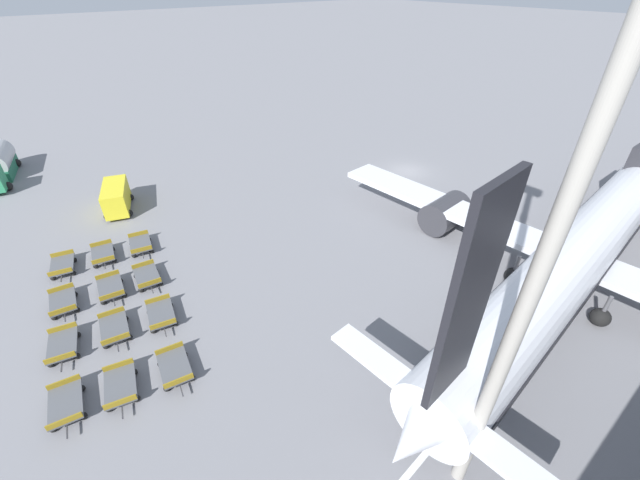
{
  "coord_description": "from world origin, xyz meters",
  "views": [
    {
      "loc": [
        25.05,
        -32.47,
        18.05
      ],
      "look_at": [
        7.65,
        -18.49,
        2.8
      ],
      "focal_mm": 22.0,
      "sensor_mm": 36.0,
      "label": 1
    }
  ],
  "objects_px": {
    "baggage_dolly_row_mid_a_col_a": "(103,254)",
    "baggage_dolly_row_mid_a_col_b": "(111,288)",
    "baggage_dolly_row_mid_b_col_c": "(161,314)",
    "airplane": "(584,246)",
    "baggage_dolly_row_mid_b_col_d": "(175,367)",
    "baggage_dolly_row_near_col_d": "(66,404)",
    "baggage_dolly_row_near_col_a": "(62,266)",
    "apron_light_mast": "(581,171)",
    "baggage_dolly_row_mid_a_col_c": "(115,329)",
    "service_van": "(116,197)",
    "baggage_dolly_row_mid_b_col_a": "(141,244)",
    "baggage_dolly_row_mid_a_col_d": "(121,386)",
    "baggage_dolly_row_near_col_c": "(63,346)",
    "baggage_dolly_row_near_col_b": "(63,302)",
    "baggage_dolly_row_mid_b_col_b": "(147,277)"
  },
  "relations": [
    {
      "from": "baggage_dolly_row_near_col_a",
      "to": "baggage_dolly_row_near_col_b",
      "type": "relative_size",
      "value": 1.01
    },
    {
      "from": "baggage_dolly_row_near_col_c",
      "to": "apron_light_mast",
      "type": "xyz_separation_m",
      "value": [
        18.19,
        11.93,
        13.82
      ]
    },
    {
      "from": "airplane",
      "to": "apron_light_mast",
      "type": "xyz_separation_m",
      "value": [
        2.83,
        -17.21,
        11.31
      ]
    },
    {
      "from": "baggage_dolly_row_near_col_b",
      "to": "baggage_dolly_row_mid_b_col_a",
      "type": "xyz_separation_m",
      "value": [
        -3.49,
        6.06,
        0.0
      ]
    },
    {
      "from": "baggage_dolly_row_near_col_c",
      "to": "baggage_dolly_row_mid_a_col_d",
      "type": "relative_size",
      "value": 1.0
    },
    {
      "from": "baggage_dolly_row_near_col_a",
      "to": "baggage_dolly_row_mid_b_col_c",
      "type": "bearing_deg",
      "value": 22.08
    },
    {
      "from": "baggage_dolly_row_near_col_c",
      "to": "apron_light_mast",
      "type": "relative_size",
      "value": 0.13
    },
    {
      "from": "baggage_dolly_row_near_col_d",
      "to": "baggage_dolly_row_mid_a_col_d",
      "type": "distance_m",
      "value": 2.49
    },
    {
      "from": "airplane",
      "to": "baggage_dolly_row_mid_a_col_b",
      "type": "bearing_deg",
      "value": -126.38
    },
    {
      "from": "baggage_dolly_row_mid_a_col_c",
      "to": "apron_light_mast",
      "type": "relative_size",
      "value": 0.13
    },
    {
      "from": "baggage_dolly_row_near_col_a",
      "to": "baggage_dolly_row_mid_a_col_d",
      "type": "height_order",
      "value": "same"
    },
    {
      "from": "baggage_dolly_row_near_col_a",
      "to": "baggage_dolly_row_near_col_c",
      "type": "relative_size",
      "value": 1.0
    },
    {
      "from": "baggage_dolly_row_mid_a_col_a",
      "to": "baggage_dolly_row_mid_a_col_d",
      "type": "bearing_deg",
      "value": -10.53
    },
    {
      "from": "baggage_dolly_row_near_col_a",
      "to": "baggage_dolly_row_mid_a_col_d",
      "type": "xyz_separation_m",
      "value": [
        13.14,
        0.3,
        0.0
      ]
    },
    {
      "from": "service_van",
      "to": "baggage_dolly_row_mid_a_col_c",
      "type": "xyz_separation_m",
      "value": [
        15.65,
        -4.66,
        -0.81
      ]
    },
    {
      "from": "baggage_dolly_row_near_col_a",
      "to": "baggage_dolly_row_near_col_d",
      "type": "xyz_separation_m",
      "value": [
        12.52,
        -2.11,
        0.0
      ]
    },
    {
      "from": "baggage_dolly_row_near_col_a",
      "to": "baggage_dolly_row_mid_a_col_a",
      "type": "xyz_separation_m",
      "value": [
        0.39,
        2.67,
        0.0
      ]
    },
    {
      "from": "baggage_dolly_row_mid_b_col_c",
      "to": "airplane",
      "type": "bearing_deg",
      "value": 59.09
    },
    {
      "from": "service_van",
      "to": "baggage_dolly_row_mid_a_col_c",
      "type": "bearing_deg",
      "value": -16.6
    },
    {
      "from": "baggage_dolly_row_mid_a_col_b",
      "to": "baggage_dolly_row_mid_b_col_d",
      "type": "height_order",
      "value": "same"
    },
    {
      "from": "baggage_dolly_row_near_col_d",
      "to": "baggage_dolly_row_mid_b_col_d",
      "type": "relative_size",
      "value": 1.0
    },
    {
      "from": "baggage_dolly_row_near_col_c",
      "to": "baggage_dolly_row_mid_a_col_b",
      "type": "height_order",
      "value": "same"
    },
    {
      "from": "service_van",
      "to": "baggage_dolly_row_near_col_d",
      "type": "xyz_separation_m",
      "value": [
        19.39,
        -7.97,
        -0.81
      ]
    },
    {
      "from": "airplane",
      "to": "baggage_dolly_row_mid_a_col_c",
      "type": "height_order",
      "value": "airplane"
    },
    {
      "from": "baggage_dolly_row_near_col_d",
      "to": "baggage_dolly_row_mid_b_col_c",
      "type": "distance_m",
      "value": 6.7
    },
    {
      "from": "baggage_dolly_row_mid_b_col_b",
      "to": "baggage_dolly_row_mid_a_col_a",
      "type": "bearing_deg",
      "value": -160.12
    },
    {
      "from": "baggage_dolly_row_mid_a_col_a",
      "to": "baggage_dolly_row_mid_a_col_b",
      "type": "relative_size",
      "value": 1.0
    },
    {
      "from": "airplane",
      "to": "baggage_dolly_row_mid_b_col_a",
      "type": "bearing_deg",
      "value": -135.61
    },
    {
      "from": "airplane",
      "to": "baggage_dolly_row_mid_b_col_d",
      "type": "xyz_separation_m",
      "value": [
        -9.9,
        -24.74,
        -2.51
      ]
    },
    {
      "from": "baggage_dolly_row_near_col_b",
      "to": "baggage_dolly_row_near_col_d",
      "type": "bearing_deg",
      "value": -9.47
    },
    {
      "from": "service_van",
      "to": "baggage_dolly_row_near_col_d",
      "type": "bearing_deg",
      "value": -22.35
    },
    {
      "from": "service_van",
      "to": "baggage_dolly_row_mid_a_col_c",
      "type": "relative_size",
      "value": 1.58
    },
    {
      "from": "baggage_dolly_row_mid_b_col_d",
      "to": "airplane",
      "type": "bearing_deg",
      "value": 68.19
    },
    {
      "from": "baggage_dolly_row_near_col_c",
      "to": "baggage_dolly_row_mid_b_col_a",
      "type": "relative_size",
      "value": 1.0
    },
    {
      "from": "baggage_dolly_row_mid_b_col_b",
      "to": "apron_light_mast",
      "type": "distance_m",
      "value": 26.17
    },
    {
      "from": "baggage_dolly_row_near_col_c",
      "to": "baggage_dolly_row_mid_b_col_c",
      "type": "distance_m",
      "value": 5.39
    },
    {
      "from": "baggage_dolly_row_mid_b_col_c",
      "to": "baggage_dolly_row_mid_b_col_d",
      "type": "xyz_separation_m",
      "value": [
        4.39,
        -0.87,
        0.0
      ]
    },
    {
      "from": "baggage_dolly_row_near_col_a",
      "to": "baggage_dolly_row_mid_b_col_c",
      "type": "relative_size",
      "value": 1.0
    },
    {
      "from": "baggage_dolly_row_near_col_c",
      "to": "baggage_dolly_row_mid_a_col_a",
      "type": "bearing_deg",
      "value": 152.31
    },
    {
      "from": "baggage_dolly_row_mid_b_col_a",
      "to": "baggage_dolly_row_mid_b_col_d",
      "type": "relative_size",
      "value": 1.0
    },
    {
      "from": "baggage_dolly_row_mid_a_col_d",
      "to": "baggage_dolly_row_mid_b_col_b",
      "type": "relative_size",
      "value": 1.01
    },
    {
      "from": "baggage_dolly_row_mid_a_col_d",
      "to": "baggage_dolly_row_mid_b_col_d",
      "type": "relative_size",
      "value": 1.0
    },
    {
      "from": "baggage_dolly_row_near_col_a",
      "to": "baggage_dolly_row_mid_a_col_a",
      "type": "height_order",
      "value": "same"
    },
    {
      "from": "airplane",
      "to": "baggage_dolly_row_mid_a_col_d",
      "type": "xyz_separation_m",
      "value": [
        -10.52,
        -27.36,
        -2.51
      ]
    },
    {
      "from": "baggage_dolly_row_mid_b_col_d",
      "to": "baggage_dolly_row_near_col_a",
      "type": "bearing_deg",
      "value": -167.98
    },
    {
      "from": "apron_light_mast",
      "to": "baggage_dolly_row_near_col_d",
      "type": "bearing_deg",
      "value": -138.04
    },
    {
      "from": "airplane",
      "to": "apron_light_mast",
      "type": "relative_size",
      "value": 1.67
    },
    {
      "from": "baggage_dolly_row_mid_a_col_b",
      "to": "baggage_dolly_row_mid_b_col_b",
      "type": "relative_size",
      "value": 1.0
    },
    {
      "from": "baggage_dolly_row_mid_a_col_c",
      "to": "service_van",
      "type": "bearing_deg",
      "value": 163.4
    },
    {
      "from": "baggage_dolly_row_near_col_c",
      "to": "baggage_dolly_row_mid_b_col_c",
      "type": "height_order",
      "value": "same"
    }
  ]
}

